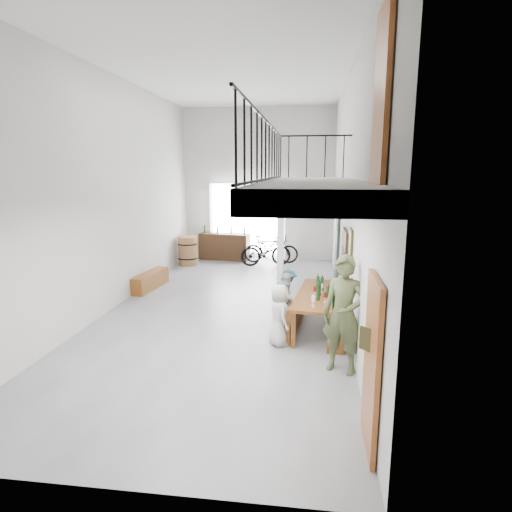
# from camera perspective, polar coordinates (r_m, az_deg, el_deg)

# --- Properties ---
(floor) EXTENTS (12.00, 12.00, 0.00)m
(floor) POSITION_cam_1_polar(r_m,az_deg,el_deg) (10.40, -3.85, -7.02)
(floor) COLOR slate
(floor) RESTS_ON ground
(room_walls) EXTENTS (12.00, 12.00, 12.00)m
(room_walls) POSITION_cam_1_polar(r_m,az_deg,el_deg) (9.88, -4.13, 12.95)
(room_walls) COLOR silver
(room_walls) RESTS_ON ground
(gateway_portal) EXTENTS (2.80, 0.08, 2.80)m
(gateway_portal) POSITION_cam_1_polar(r_m,az_deg,el_deg) (15.90, -1.17, 4.61)
(gateway_portal) COLOR white
(gateway_portal) RESTS_ON ground
(right_wall_decor) EXTENTS (0.07, 8.28, 5.07)m
(right_wall_decor) POSITION_cam_1_polar(r_m,az_deg,el_deg) (7.99, 12.60, 0.01)
(right_wall_decor) COLOR brown
(right_wall_decor) RESTS_ON ground
(balcony) EXTENTS (1.52, 5.62, 4.00)m
(balcony) POSITION_cam_1_polar(r_m,az_deg,el_deg) (6.56, 7.67, 8.50)
(balcony) COLOR silver
(balcony) RESTS_ON ground
(tasting_table) EXTENTS (1.24, 2.47, 0.79)m
(tasting_table) POSITION_cam_1_polar(r_m,az_deg,el_deg) (8.92, 8.69, -5.52)
(tasting_table) COLOR brown
(tasting_table) RESTS_ON ground
(bench_inner) EXTENTS (0.51, 1.83, 0.41)m
(bench_inner) POSITION_cam_1_polar(r_m,az_deg,el_deg) (9.09, 4.60, -8.43)
(bench_inner) COLOR brown
(bench_inner) RESTS_ON ground
(bench_wall) EXTENTS (0.55, 2.30, 0.53)m
(bench_wall) POSITION_cam_1_polar(r_m,az_deg,el_deg) (9.04, 10.98, -8.34)
(bench_wall) COLOR brown
(bench_wall) RESTS_ON ground
(tableware) EXTENTS (0.36, 1.29, 0.35)m
(tableware) POSITION_cam_1_polar(r_m,az_deg,el_deg) (8.64, 8.52, -4.49)
(tableware) COLOR black
(tableware) RESTS_ON tasting_table
(side_bench) EXTENTS (0.54, 1.67, 0.46)m
(side_bench) POSITION_cam_1_polar(r_m,az_deg,el_deg) (12.40, -13.92, -3.18)
(side_bench) COLOR brown
(side_bench) RESTS_ON ground
(oak_barrel) EXTENTS (0.68, 0.68, 1.01)m
(oak_barrel) POSITION_cam_1_polar(r_m,az_deg,el_deg) (15.16, -9.10, 0.69)
(oak_barrel) COLOR brown
(oak_barrel) RESTS_ON ground
(serving_counter) EXTENTS (1.91, 0.79, 0.98)m
(serving_counter) POSITION_cam_1_polar(r_m,az_deg,el_deg) (15.90, -4.23, 1.25)
(serving_counter) COLOR #352311
(serving_counter) RESTS_ON ground
(counter_bottles) EXTENTS (1.60, 0.28, 0.28)m
(counter_bottles) POSITION_cam_1_polar(r_m,az_deg,el_deg) (15.80, -4.26, 3.50)
(counter_bottles) COLOR black
(counter_bottles) RESTS_ON serving_counter
(guest_left_a) EXTENTS (0.59, 0.69, 1.19)m
(guest_left_a) POSITION_cam_1_polar(r_m,az_deg,el_deg) (8.17, 3.06, -7.84)
(guest_left_a) COLOR silver
(guest_left_a) RESTS_ON ground
(guest_left_b) EXTENTS (0.31, 0.43, 1.09)m
(guest_left_b) POSITION_cam_1_polar(r_m,az_deg,el_deg) (8.75, 3.58, -6.86)
(guest_left_b) COLOR #226173
(guest_left_b) RESTS_ON ground
(guest_left_c) EXTENTS (0.49, 0.58, 1.09)m
(guest_left_c) POSITION_cam_1_polar(r_m,az_deg,el_deg) (9.45, 4.17, -5.46)
(guest_left_c) COLOR silver
(guest_left_c) RESTS_ON ground
(guest_left_d) EXTENTS (0.50, 0.74, 1.06)m
(guest_left_d) POSITION_cam_1_polar(r_m,az_deg,el_deg) (9.87, 4.33, -4.82)
(guest_left_d) COLOR #226173
(guest_left_d) RESTS_ON ground
(guest_right_a) EXTENTS (0.54, 0.83, 1.31)m
(guest_right_a) POSITION_cam_1_polar(r_m,az_deg,el_deg) (8.37, 12.65, -7.17)
(guest_right_a) COLOR #B21E28
(guest_right_a) RESTS_ON ground
(guest_right_b) EXTENTS (0.55, 1.08, 1.11)m
(guest_right_b) POSITION_cam_1_polar(r_m,az_deg,el_deg) (9.15, 12.46, -6.22)
(guest_right_b) COLOR black
(guest_right_b) RESTS_ON ground
(guest_right_c) EXTENTS (0.44, 0.58, 1.06)m
(guest_right_c) POSITION_cam_1_polar(r_m,az_deg,el_deg) (9.72, 11.87, -5.33)
(guest_right_c) COLOR silver
(guest_right_c) RESTS_ON ground
(host_standing) EXTENTS (0.84, 0.71, 1.96)m
(host_standing) POSITION_cam_1_polar(r_m,az_deg,el_deg) (7.14, 11.62, -7.66)
(host_standing) COLOR #424A2A
(host_standing) RESTS_ON ground
(potted_plant) EXTENTS (0.39, 0.34, 0.41)m
(potted_plant) POSITION_cam_1_polar(r_m,az_deg,el_deg) (10.88, 9.74, -5.19)
(potted_plant) COLOR #1F4C1B
(potted_plant) RESTS_ON ground
(bicycle_near) EXTENTS (1.95, 0.72, 1.02)m
(bicycle_near) POSITION_cam_1_polar(r_m,az_deg,el_deg) (15.31, 2.03, 0.96)
(bicycle_near) COLOR black
(bicycle_near) RESTS_ON ground
(bicycle_far) EXTENTS (1.84, 1.00, 1.06)m
(bicycle_far) POSITION_cam_1_polar(r_m,az_deg,el_deg) (14.82, 1.34, 0.70)
(bicycle_far) COLOR black
(bicycle_far) RESTS_ON ground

